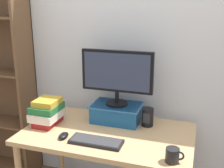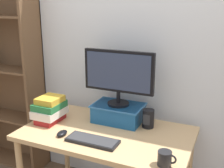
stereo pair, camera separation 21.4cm
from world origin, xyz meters
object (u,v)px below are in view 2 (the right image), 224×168
(computer_monitor, at_px, (118,74))
(computer_mouse, at_px, (62,133))
(riser_box, at_px, (118,112))
(desk_speaker, at_px, (148,119))
(desk, at_px, (107,140))
(bookshelf_unit, at_px, (3,67))
(keyboard, at_px, (93,141))
(book_stack, at_px, (50,109))
(coffee_mug, at_px, (165,158))

(computer_monitor, bearing_deg, computer_mouse, -124.21)
(riser_box, xyz_separation_m, desk_speaker, (0.26, -0.01, -0.01))
(desk, relative_size, riser_box, 3.15)
(desk_speaker, bearing_deg, riser_box, 177.38)
(desk, distance_m, computer_mouse, 0.35)
(bookshelf_unit, height_order, keyboard, bookshelf_unit)
(bookshelf_unit, xyz_separation_m, computer_monitor, (1.35, -0.11, 0.10))
(computer_mouse, bearing_deg, keyboard, 0.60)
(book_stack, bearing_deg, desk_speaker, 15.71)
(book_stack, relative_size, coffee_mug, 2.24)
(book_stack, height_order, coffee_mug, book_stack)
(riser_box, distance_m, computer_mouse, 0.51)
(riser_box, bearing_deg, book_stack, -155.96)
(computer_mouse, bearing_deg, desk_speaker, 36.60)
(computer_mouse, height_order, desk_speaker, desk_speaker)
(desk, bearing_deg, computer_mouse, -143.62)
(desk_speaker, bearing_deg, computer_mouse, -143.40)
(riser_box, xyz_separation_m, computer_monitor, (0.00, -0.00, 0.33))
(computer_mouse, bearing_deg, riser_box, 55.89)
(desk, height_order, computer_mouse, computer_mouse)
(riser_box, bearing_deg, computer_mouse, -124.11)
(keyboard, height_order, desk_speaker, desk_speaker)
(coffee_mug, relative_size, desk_speaker, 0.79)
(computer_monitor, distance_m, coffee_mug, 0.80)
(riser_box, bearing_deg, bookshelf_unit, 175.19)
(keyboard, relative_size, coffee_mug, 3.23)
(bookshelf_unit, relative_size, desk_speaker, 14.02)
(book_stack, bearing_deg, keyboard, -20.11)
(coffee_mug, bearing_deg, computer_monitor, 136.39)
(bookshelf_unit, height_order, riser_box, bookshelf_unit)
(coffee_mug, xyz_separation_m, desk_speaker, (-0.26, 0.48, 0.03))
(riser_box, bearing_deg, coffee_mug, -43.70)
(riser_box, height_order, book_stack, book_stack)
(bookshelf_unit, relative_size, riser_box, 5.02)
(desk_speaker, bearing_deg, keyboard, -125.60)
(computer_mouse, bearing_deg, coffee_mug, -5.59)
(desk, height_order, riser_box, riser_box)
(bookshelf_unit, relative_size, book_stack, 7.87)
(desk, distance_m, coffee_mug, 0.61)
(keyboard, xyz_separation_m, book_stack, (-0.50, 0.18, 0.09))
(computer_mouse, xyz_separation_m, coffee_mug, (0.80, -0.08, 0.03))
(keyboard, relative_size, computer_mouse, 3.66)
(riser_box, height_order, desk_speaker, same)
(bookshelf_unit, relative_size, keyboard, 5.46)
(desk, height_order, coffee_mug, coffee_mug)
(book_stack, distance_m, coffee_mug, 1.07)
(desk, distance_m, riser_box, 0.27)
(computer_mouse, height_order, coffee_mug, coffee_mug)
(computer_mouse, xyz_separation_m, desk_speaker, (0.54, 0.40, 0.06))
(riser_box, height_order, keyboard, riser_box)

